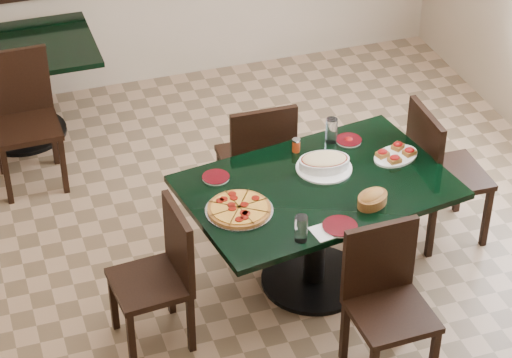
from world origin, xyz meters
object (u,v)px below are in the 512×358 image
object	(u,v)px
main_table	(316,209)
pepperoni_pizza	(239,209)
back_table	(14,75)
chair_far	(259,156)
chair_left	(162,270)
lasagna_casserole	(324,163)
bruschetta_platter	(396,154)
back_chair_near	(23,111)
chair_near	(386,294)
bread_basket	(372,199)
chair_right	(438,167)

from	to	relation	value
main_table	pepperoni_pizza	distance (m)	0.57
back_table	chair_far	size ratio (longest dim) A/B	1.31
chair_left	lasagna_casserole	distance (m)	1.18
back_table	lasagna_casserole	bearing A→B (deg)	-54.05
main_table	pepperoni_pizza	xyz separation A→B (m)	(-0.52, -0.11, 0.20)
main_table	bruschetta_platter	xyz separation A→B (m)	(0.56, 0.12, 0.21)
lasagna_casserole	pepperoni_pizza	bearing A→B (deg)	-148.24
pepperoni_pizza	back_chair_near	bearing A→B (deg)	118.20
chair_far	back_chair_near	distance (m)	1.74
chair_near	chair_left	world-z (taller)	chair_near
main_table	bread_basket	world-z (taller)	bread_basket
back_table	back_chair_near	bearing A→B (deg)	-91.22
main_table	chair_near	distance (m)	0.79
chair_left	chair_far	bearing A→B (deg)	130.84
chair_right	back_table	bearing A→B (deg)	49.81
chair_far	pepperoni_pizza	distance (m)	0.94
chair_right	bread_basket	xyz separation A→B (m)	(-0.69, -0.48, 0.24)
chair_far	back_chair_near	world-z (taller)	back_chair_near
bread_basket	bruschetta_platter	xyz separation A→B (m)	(0.34, 0.40, -0.02)
back_table	bruschetta_platter	world-z (taller)	bruschetta_platter
main_table	pepperoni_pizza	bearing A→B (deg)	-176.96
chair_left	bread_basket	distance (m)	1.27
main_table	chair_left	world-z (taller)	chair_left
chair_far	lasagna_casserole	distance (m)	0.67
back_table	bruschetta_platter	bearing A→B (deg)	-47.15
chair_near	lasagna_casserole	world-z (taller)	chair_near
back_table	chair_left	bearing A→B (deg)	-78.70
bruschetta_platter	chair_left	bearing A→B (deg)	171.67
back_chair_near	chair_left	bearing A→B (deg)	-75.87
chair_far	bread_basket	distance (m)	1.09
chair_left	back_chair_near	world-z (taller)	back_chair_near
main_table	chair_near	size ratio (longest dim) A/B	1.83
pepperoni_pizza	bread_basket	world-z (taller)	bread_basket
main_table	chair_near	world-z (taller)	chair_near
lasagna_casserole	chair_near	bearing A→B (deg)	-79.86
bread_basket	pepperoni_pizza	bearing A→B (deg)	138.61
chair_left	lasagna_casserole	world-z (taller)	chair_left
lasagna_casserole	chair_right	bearing A→B (deg)	13.70
chair_right	chair_left	bearing A→B (deg)	102.41
chair_far	back_chair_near	xyz separation A→B (m)	(-1.39, 1.04, 0.02)
chair_left	chair_right	bearing A→B (deg)	96.37
bread_basket	bruschetta_platter	size ratio (longest dim) A/B	0.69
chair_far	chair_right	distance (m)	1.16
main_table	lasagna_casserole	distance (m)	0.28
chair_far	chair_left	bearing A→B (deg)	46.74
back_table	pepperoni_pizza	xyz separation A→B (m)	(0.99, -2.46, 0.24)
bruschetta_platter	chair_right	bearing A→B (deg)	-6.81
chair_right	back_chair_near	xyz separation A→B (m)	(-2.44, 1.56, -0.00)
chair_left	lasagna_casserole	bearing A→B (deg)	101.44
chair_far	lasagna_casserole	bearing A→B (deg)	112.76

